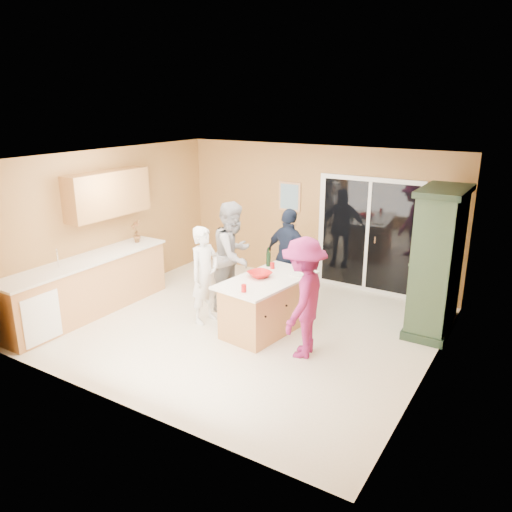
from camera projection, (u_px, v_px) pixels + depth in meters
The scene contains 22 objects.
floor at pixel (244, 326), 7.77m from camera, with size 5.50×5.50×0.00m, color white.
ceiling at pixel (243, 158), 6.99m from camera, with size 5.50×5.00×0.10m, color silver.
wall_back at pixel (316, 215), 9.41m from camera, with size 5.50×0.10×2.60m, color tan.
wall_front at pixel (117, 302), 5.35m from camera, with size 5.50×0.10×2.60m, color tan.
wall_left at pixel (112, 224), 8.75m from camera, with size 0.10×5.00×2.60m, color tan.
wall_right at pixel (435, 280), 6.01m from camera, with size 0.10×5.00×2.60m, color tan.
left_cabinet_run at pixel (81, 290), 8.00m from camera, with size 0.65×3.05×1.24m.
upper_cabinets at pixel (108, 194), 8.33m from camera, with size 0.35×1.60×0.75m, color tan.
sliding_door at pixel (368, 236), 8.94m from camera, with size 1.90×0.07×2.10m.
framed_picture at pixel (290, 197), 9.58m from camera, with size 0.46×0.04×0.56m.
kitchen_island at pixel (266, 306), 7.55m from camera, with size 1.06×1.68×0.83m.
green_hutch at pixel (437, 264), 7.34m from camera, with size 0.63×1.20×2.20m.
woman_white at pixel (205, 275), 7.74m from camera, with size 0.56×0.37×1.55m, color white.
woman_grey at pixel (233, 255), 8.28m from camera, with size 0.88×0.69×1.81m, color #9A9A9D.
woman_navy at pixel (289, 256), 8.49m from camera, with size 0.97×0.40×1.65m, color #1B253C.
woman_magenta at pixel (303, 298), 6.69m from camera, with size 1.08×0.62×1.67m, color #8D1E59.
serving_bowl at pixel (260, 274), 7.48m from camera, with size 0.34×0.34×0.08m, color red.
tulip_vase at pixel (136, 231), 8.86m from camera, with size 0.22×0.15×0.41m, color red.
tumbler_near at pixel (244, 288), 6.89m from camera, with size 0.07×0.07×0.11m, color red.
tumbler_far at pixel (272, 266), 7.85m from camera, with size 0.07×0.07×0.10m, color red.
wine_bottle at pixel (268, 259), 7.94m from camera, with size 0.07×0.07×0.31m.
white_plate at pixel (297, 274), 7.60m from camera, with size 0.23×0.23×0.02m, color silver.
Camera 1 is at (3.86, -5.94, 3.37)m, focal length 35.00 mm.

